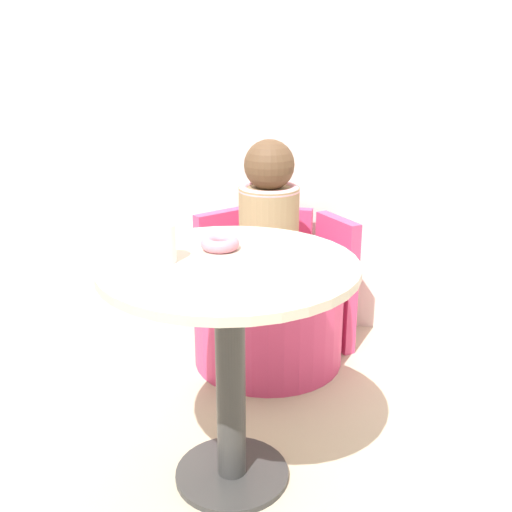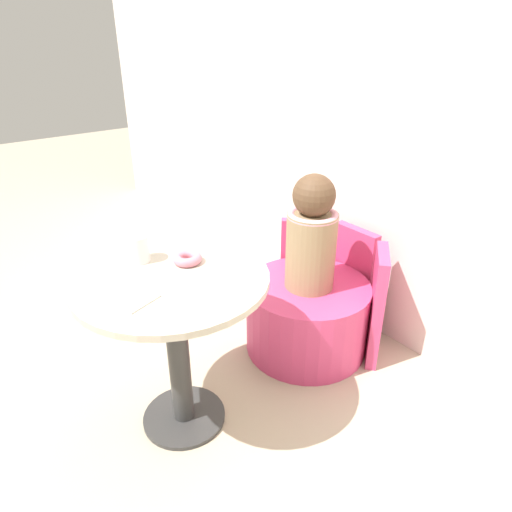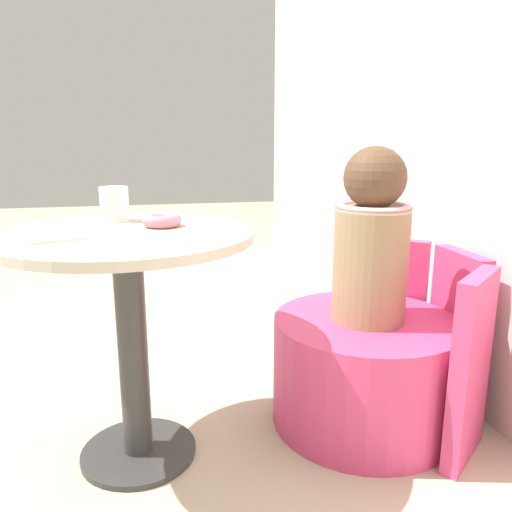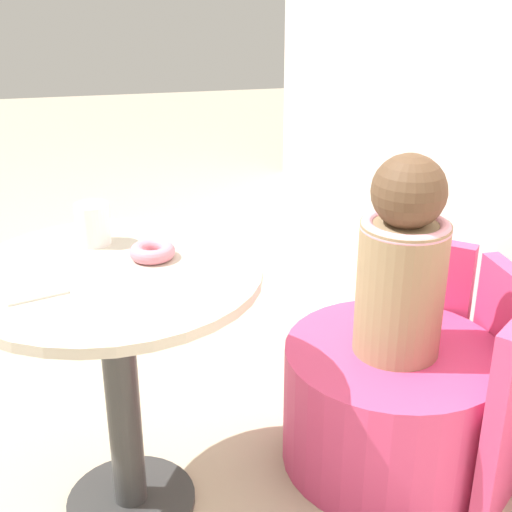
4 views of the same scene
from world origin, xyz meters
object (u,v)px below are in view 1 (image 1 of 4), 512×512
(donut, at_px, (220,243))
(tub_chair, at_px, (268,319))
(round_table, at_px, (230,319))
(cup, at_px, (160,243))
(child_figure, at_px, (269,215))

(donut, bearing_deg, tub_chair, 88.76)
(round_table, xyz_separation_m, tub_chair, (-0.04, 0.74, -0.34))
(cup, bearing_deg, child_figure, 79.83)
(tub_chair, distance_m, donut, 0.82)
(tub_chair, bearing_deg, cup, -100.17)
(child_figure, bearing_deg, donut, -91.24)
(round_table, height_order, tub_chair, round_table)
(donut, bearing_deg, cup, -132.61)
(child_figure, bearing_deg, round_table, -87.05)
(round_table, height_order, child_figure, child_figure)
(child_figure, relative_size, donut, 5.00)
(child_figure, height_order, cup, child_figure)
(child_figure, height_order, donut, child_figure)
(round_table, xyz_separation_m, donut, (-0.05, 0.10, 0.18))
(round_table, distance_m, child_figure, 0.74)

